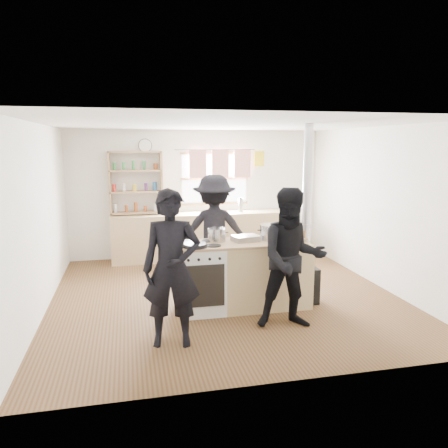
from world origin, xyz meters
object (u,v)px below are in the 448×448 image
at_px(roast_tray, 246,238).
at_px(person_far, 214,231).
at_px(stockpot_stove, 217,235).
at_px(thermos, 241,205).
at_px(stockpot_counter, 271,232).
at_px(flue_heater, 305,258).
at_px(cooking_island, 243,275).
at_px(bread_board, 297,235).
at_px(person_near_right, 292,259).
at_px(person_near_left, 172,269).
at_px(skillet_greens, 195,245).

relative_size(roast_tray, person_far, 0.22).
bearing_deg(stockpot_stove, thermos, 68.82).
xyz_separation_m(stockpot_stove, stockpot_counter, (0.75, -0.07, 0.02)).
relative_size(thermos, flue_heater, 0.11).
relative_size(cooking_island, bread_board, 6.30).
distance_m(cooking_island, person_near_right, 0.93).
bearing_deg(stockpot_counter, person_far, 121.69).
height_order(cooking_island, stockpot_counter, stockpot_counter).
bearing_deg(stockpot_counter, bread_board, -3.07).
xyz_separation_m(thermos, roast_tray, (-0.64, -2.72, -0.06)).
relative_size(bread_board, person_far, 0.18).
xyz_separation_m(stockpot_counter, person_near_left, (-1.46, -0.96, -0.16)).
bearing_deg(person_near_right, stockpot_stove, 139.47).
height_order(roast_tray, flue_heater, flue_heater).
xyz_separation_m(roast_tray, stockpot_stove, (-0.39, 0.06, 0.05)).
bearing_deg(thermos, stockpot_stove, -111.18).
distance_m(thermos, stockpot_stove, 2.85).
bearing_deg(person_near_left, bread_board, 35.63).
distance_m(roast_tray, person_near_right, 0.88).
height_order(person_near_left, person_far, person_far).
relative_size(skillet_greens, bread_board, 1.35).
bearing_deg(person_near_left, person_near_right, 15.11).
xyz_separation_m(roast_tray, person_far, (-0.24, 0.97, -0.09)).
bearing_deg(thermos, stockpot_counter, -95.81).
bearing_deg(roast_tray, person_far, 103.90).
bearing_deg(person_near_right, bread_board, 72.82).
xyz_separation_m(stockpot_counter, bread_board, (0.36, -0.02, -0.06)).
relative_size(stockpot_counter, person_near_left, 0.18).
xyz_separation_m(stockpot_counter, person_far, (-0.60, 0.98, -0.15)).
bearing_deg(thermos, person_far, -116.81).
relative_size(skillet_greens, stockpot_stove, 1.71).
bearing_deg(person_near_right, cooking_island, 126.91).
bearing_deg(person_near_left, stockpot_counter, 41.65).
distance_m(flue_heater, person_near_left, 2.19).
bearing_deg(stockpot_stove, stockpot_counter, -5.09).
bearing_deg(cooking_island, stockpot_stove, 161.70).
bearing_deg(roast_tray, stockpot_counter, -0.56).
height_order(stockpot_stove, person_near_right, person_near_right).
xyz_separation_m(stockpot_stove, person_far, (0.15, 0.91, -0.14)).
bearing_deg(person_far, stockpot_counter, 132.18).
bearing_deg(person_far, cooking_island, 111.50).
bearing_deg(thermos, skillet_greens, -114.97).
bearing_deg(bread_board, skillet_greens, -172.34).
height_order(thermos, bread_board, thermos).
height_order(stockpot_counter, flue_heater, flue_heater).
bearing_deg(person_near_right, stockpot_counter, 98.28).
distance_m(person_near_right, person_far, 1.87).
relative_size(roast_tray, person_near_left, 0.22).
bearing_deg(bread_board, person_near_right, -115.09).
height_order(cooking_island, skillet_greens, skillet_greens).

